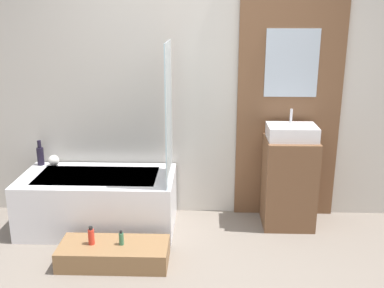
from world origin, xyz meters
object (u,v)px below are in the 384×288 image
(wooden_step_bench, at_px, (114,254))
(bottle_soap_primary, at_px, (91,236))
(bottle_soap_secondary, at_px, (121,238))
(bathtub, at_px, (99,201))
(vase_tall_dark, at_px, (40,155))
(sink, at_px, (292,132))
(vase_round_light, at_px, (54,160))

(wooden_step_bench, xyz_separation_m, bottle_soap_primary, (-0.17, 0.00, 0.15))
(bottle_soap_primary, relative_size, bottle_soap_secondary, 1.27)
(bathtub, relative_size, bottle_soap_secondary, 11.55)
(vase_tall_dark, bearing_deg, sink, -3.65)
(wooden_step_bench, xyz_separation_m, bottle_soap_secondary, (0.07, 0.00, 0.14))
(bathtub, distance_m, wooden_step_bench, 0.71)
(sink, distance_m, vase_round_light, 2.28)
(wooden_step_bench, height_order, vase_tall_dark, vase_tall_dark)
(bathtub, height_order, sink, sink)
(bathtub, height_order, vase_round_light, vase_round_light)
(bottle_soap_primary, distance_m, bottle_soap_secondary, 0.24)
(sink, distance_m, bottle_soap_secondary, 1.76)
(bottle_soap_primary, bearing_deg, sink, 24.26)
(bathtub, bearing_deg, bottle_soap_secondary, -62.71)
(vase_round_light, bearing_deg, sink, -3.37)
(vase_tall_dark, height_order, bottle_soap_primary, vase_tall_dark)
(vase_tall_dark, bearing_deg, bottle_soap_primary, -52.33)
(vase_round_light, height_order, bottle_soap_primary, vase_round_light)
(wooden_step_bench, height_order, bottle_soap_secondary, bottle_soap_secondary)
(wooden_step_bench, bearing_deg, sink, 26.70)
(sink, distance_m, bottle_soap_primary, 1.96)
(vase_round_light, bearing_deg, bottle_soap_primary, -57.46)
(vase_tall_dark, height_order, vase_round_light, vase_tall_dark)
(vase_tall_dark, relative_size, bottle_soap_secondary, 2.04)
(sink, bearing_deg, wooden_step_bench, -153.30)
(vase_round_light, relative_size, bottle_soap_secondary, 0.87)
(vase_tall_dark, height_order, bottle_soap_secondary, vase_tall_dark)
(vase_tall_dark, relative_size, vase_round_light, 2.35)
(bottle_soap_secondary, bearing_deg, bottle_soap_primary, 180.00)
(wooden_step_bench, distance_m, vase_tall_dark, 1.37)
(bathtub, xyz_separation_m, sink, (1.77, 0.12, 0.65))
(bathtub, xyz_separation_m, wooden_step_bench, (0.26, -0.63, -0.17))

